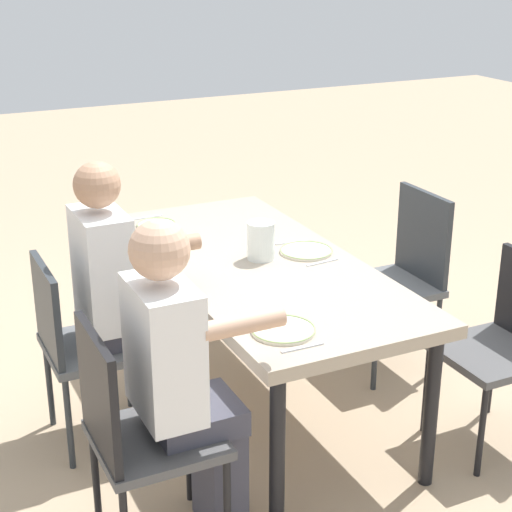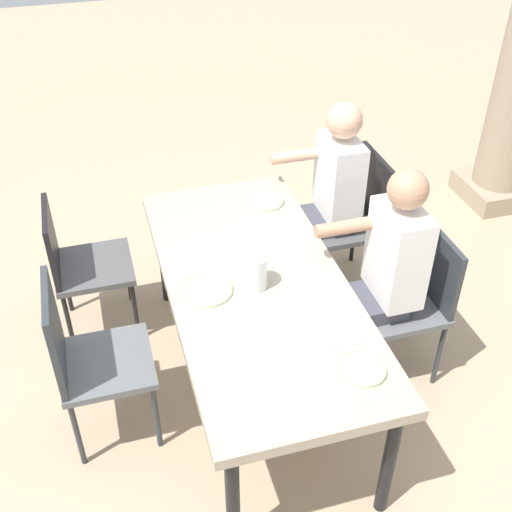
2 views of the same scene
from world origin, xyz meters
name	(u,v)px [view 1 (image 1 of 2)]	position (x,y,z in m)	size (l,w,h in m)	color
ground_plane	(259,403)	(0.00, 0.00, 0.00)	(16.00, 16.00, 0.00)	tan
dining_table	(260,275)	(0.00, 0.00, 0.68)	(1.91, 0.86, 0.75)	tan
chair_west_north	(134,427)	(-0.74, 0.85, 0.52)	(0.44, 0.44, 0.92)	#4F4F50
chair_west_south	(507,338)	(-0.74, -0.85, 0.51)	(0.44, 0.44, 0.86)	#4F4F50
chair_mid_north	(79,338)	(0.06, 0.85, 0.51)	(0.44, 0.44, 0.87)	#5B5E61
chair_mid_south	(403,270)	(0.06, -0.86, 0.54)	(0.44, 0.44, 0.94)	#5B5E61
diner_woman_green	(119,294)	(0.06, 0.65, 0.69)	(0.35, 0.49, 1.29)	#3F3F4C
diner_man_white	(183,376)	(-0.74, 0.67, 0.69)	(0.35, 0.49, 1.28)	#3F3F4C
plate_0	(283,330)	(-0.70, 0.24, 0.76)	(0.25, 0.25, 0.02)	silver
fork_0	(302,347)	(-0.85, 0.24, 0.75)	(0.02, 0.17, 0.01)	silver
spoon_0	(266,316)	(-0.55, 0.24, 0.75)	(0.02, 0.17, 0.01)	silver
plate_1	(306,251)	(0.01, -0.25, 0.76)	(0.25, 0.25, 0.02)	silver
fork_1	(322,262)	(-0.14, -0.25, 0.75)	(0.02, 0.17, 0.01)	silver
spoon_1	(291,242)	(0.16, -0.25, 0.75)	(0.02, 0.17, 0.01)	silver
plate_2	(156,225)	(0.69, 0.26, 0.76)	(0.20, 0.20, 0.02)	silver
fork_2	(166,234)	(0.54, 0.26, 0.75)	(0.02, 0.17, 0.01)	silver
spoon_2	(147,217)	(0.84, 0.26, 0.75)	(0.02, 0.17, 0.01)	silver
water_pitcher	(261,243)	(0.03, -0.02, 0.83)	(0.13, 0.13, 0.18)	white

